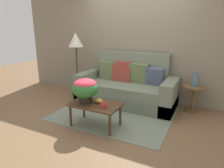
{
  "coord_description": "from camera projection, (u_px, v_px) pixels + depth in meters",
  "views": [
    {
      "loc": [
        1.59,
        -3.28,
        1.64
      ],
      "look_at": [
        -0.05,
        0.01,
        0.61
      ],
      "focal_mm": 31.73,
      "sensor_mm": 36.0,
      "label": 1
    }
  ],
  "objects": [
    {
      "name": "ground_plane",
      "position": [
        114.0,
        114.0,
        3.95
      ],
      "size": [
        14.0,
        14.0,
        0.0
      ],
      "primitive_type": "plane",
      "color": "brown"
    },
    {
      "name": "wall_back",
      "position": [
        137.0,
        44.0,
        4.62
      ],
      "size": [
        6.4,
        0.12,
        2.61
      ],
      "primitive_type": "cube",
      "color": "gray",
      "rests_on": "ground"
    },
    {
      "name": "area_rug",
      "position": [
        115.0,
        113.0,
        3.99
      ],
      "size": [
        2.21,
        1.8,
        0.01
      ],
      "primitive_type": "cube",
      "color": "gray",
      "rests_on": "ground"
    },
    {
      "name": "couch",
      "position": [
        127.0,
        88.0,
        4.47
      ],
      "size": [
        2.17,
        0.93,
        1.13
      ],
      "color": "#626B59",
      "rests_on": "ground"
    },
    {
      "name": "coffee_table",
      "position": [
        95.0,
        106.0,
        3.36
      ],
      "size": [
        0.86,
        0.5,
        0.42
      ],
      "color": "#442D1B",
      "rests_on": "ground"
    },
    {
      "name": "side_table",
      "position": [
        194.0,
        94.0,
        3.98
      ],
      "size": [
        0.46,
        0.46,
        0.54
      ],
      "color": "brown",
      "rests_on": "ground"
    },
    {
      "name": "floor_lamp",
      "position": [
        76.0,
        44.0,
        4.82
      ],
      "size": [
        0.37,
        0.37,
        1.55
      ],
      "color": "#2D2823",
      "rests_on": "ground"
    },
    {
      "name": "potted_plant",
      "position": [
        85.0,
        88.0,
        3.33
      ],
      "size": [
        0.45,
        0.45,
        0.41
      ],
      "color": "black",
      "rests_on": "coffee_table"
    },
    {
      "name": "coffee_mug",
      "position": [
        103.0,
        105.0,
        3.16
      ],
      "size": [
        0.13,
        0.08,
        0.09
      ],
      "color": "red",
      "rests_on": "coffee_table"
    },
    {
      "name": "snack_bowl",
      "position": [
        99.0,
        100.0,
        3.38
      ],
      "size": [
        0.14,
        0.14,
        0.07
      ],
      "color": "gold",
      "rests_on": "coffee_table"
    },
    {
      "name": "table_vase",
      "position": [
        195.0,
        80.0,
        3.91
      ],
      "size": [
        0.13,
        0.13,
        0.3
      ],
      "color": "slate",
      "rests_on": "side_table"
    }
  ]
}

